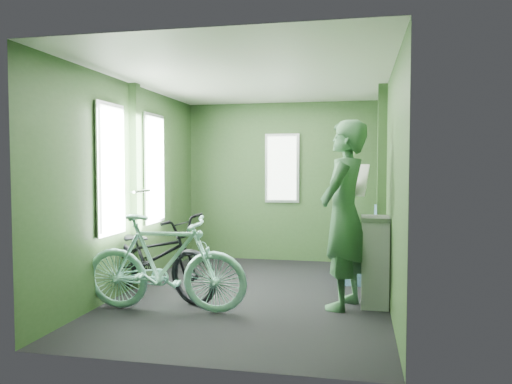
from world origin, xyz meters
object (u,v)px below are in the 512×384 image
waste_box (375,261)px  bicycle_black (154,298)px  passenger (344,214)px  bench_seat (362,258)px  bicycle_mint (165,313)px

waste_box → bicycle_black: bearing=-176.0°
bicycle_black → passenger: size_ratio=0.92×
passenger → bench_seat: bearing=-170.0°
bicycle_mint → bench_seat: size_ratio=1.77×
bicycle_black → bicycle_mint: (0.32, -0.48, 0.00)m
bicycle_black → waste_box: size_ratio=1.90×
bicycle_mint → waste_box: bearing=-74.1°
bicycle_black → waste_box: bearing=-63.5°
bicycle_mint → bench_seat: bench_seat is taller
bicycle_black → bench_seat: (2.15, 1.34, 0.26)m
passenger → bench_seat: (0.19, 1.30, -0.65)m
passenger → bench_seat: passenger is taller
bicycle_mint → bench_seat: (1.83, 1.82, 0.26)m
bicycle_black → passenger: bearing=-66.5°
bicycle_black → passenger: 2.17m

